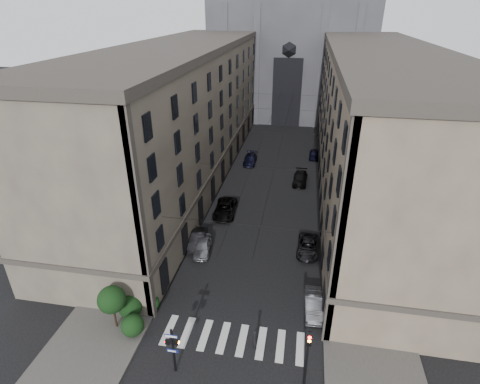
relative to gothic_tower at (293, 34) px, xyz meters
The scene contains 19 objects.
sidewalk_left 44.07m from the gothic_tower, 105.08° to the right, with size 7.00×80.00×0.15m, color #383533.
sidewalk_right 44.07m from the gothic_tower, 74.92° to the right, with size 7.00×80.00×0.15m, color #383533.
zebra_crossing 72.18m from the gothic_tower, 90.00° to the right, with size 11.00×3.20×0.01m, color beige.
building_left 42.07m from the gothic_tower, 109.04° to the right, with size 13.60×60.60×18.85m.
building_right 42.07m from the gothic_tower, 70.96° to the right, with size 13.60×60.60×18.85m.
gothic_tower is the anchor object (origin of this frame).
pedestrian_signal_left 75.15m from the gothic_tower, 92.74° to the right, with size 1.02×0.38×4.00m.
traffic_light_right 74.67m from the gothic_tower, 85.62° to the right, with size 0.34×0.50×5.20m.
shrub_cluster 72.29m from the gothic_tower, 97.11° to the right, with size 3.90×4.40×3.90m.
tram_wires 40.72m from the gothic_tower, 90.00° to the right, with size 14.00×60.00×0.43m.
car_left_near 61.77m from the gothic_tower, 95.17° to the right, with size 1.68×4.18×1.42m, color gray.
car_left_midnear 60.85m from the gothic_tower, 96.09° to the right, with size 1.53×4.40×1.45m, color black.
car_left_midfar 53.88m from the gothic_tower, 95.28° to the right, with size 2.53×5.49×1.53m, color black.
car_left_far 38.04m from the gothic_tower, 97.10° to the right, with size 1.94×4.77×1.38m, color black.
car_right_near 68.22m from the gothic_tower, 84.63° to the right, with size 1.47×4.20×1.39m, color slate.
car_right_midnear 59.95m from the gothic_tower, 84.41° to the right, with size 2.20×4.76×1.32m, color black.
car_right_midfar 43.66m from the gothic_tower, 84.00° to the right, with size 2.02×4.97×1.44m, color black.
car_right_far 34.64m from the gothic_tower, 78.12° to the right, with size 1.61×4.00×1.36m, color black.
pedestrian 72.48m from the gothic_tower, 88.51° to the right, with size 0.62×0.41×1.70m, color black.
Camera 1 is at (4.26, -15.66, 23.48)m, focal length 28.00 mm.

